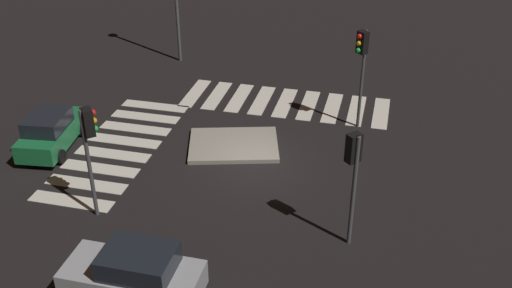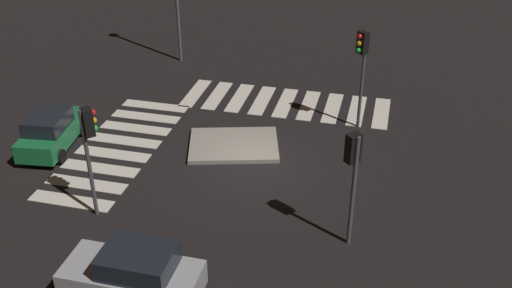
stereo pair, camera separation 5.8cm
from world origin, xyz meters
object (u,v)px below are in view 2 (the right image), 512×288
traffic_island (234,145)px  traffic_light_west (353,162)px  traffic_light_south (362,56)px  traffic_light_north (89,136)px  car_silver (134,275)px  car_green (51,131)px

traffic_island → traffic_light_west: 7.91m
traffic_light_south → traffic_light_north: traffic_light_south is taller
traffic_island → traffic_light_south: 6.58m
traffic_light_south → traffic_island: bearing=-18.1°
car_silver → traffic_light_south: bearing=-113.3°
car_green → traffic_light_south: traffic_light_south is taller
traffic_island → car_green: 7.61m
traffic_light_north → car_green: bearing=93.5°
car_silver → car_green: 10.04m
traffic_island → traffic_light_south: traffic_light_south is taller
car_silver → traffic_light_west: size_ratio=1.01×
car_green → traffic_light_south: (-12.16, -4.91, 2.60)m
traffic_island → traffic_light_west: traffic_light_west is taller
traffic_island → car_green: (7.33, 1.93, 0.73)m
car_silver → traffic_island: bearing=-92.4°
traffic_island → car_silver: bearing=87.6°
car_green → car_silver: bearing=-143.0°
traffic_light_south → traffic_light_west: traffic_light_south is taller
car_silver → traffic_light_south: 13.47m
car_green → traffic_light_west: bearing=-110.7°
car_silver → traffic_light_north: bearing=-50.4°
traffic_island → traffic_light_south: bearing=-148.4°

